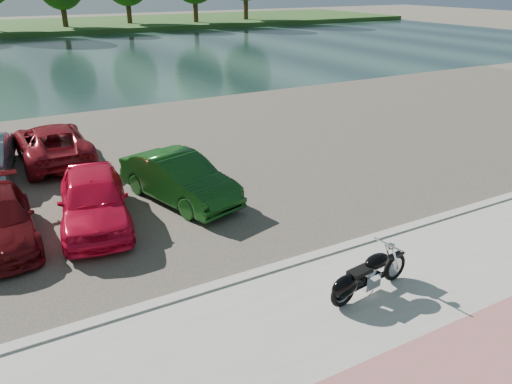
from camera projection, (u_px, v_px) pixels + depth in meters
ground at (339, 312)px, 10.47m from camera, size 200.00×200.00×0.00m
promenade at (371, 337)px, 9.65m from camera, size 60.00×6.00×0.10m
kerb at (288, 265)px, 12.05m from camera, size 60.00×0.30×0.14m
parking_lot at (163, 159)px, 19.30m from camera, size 60.00×18.00×0.04m
river at (49, 61)px, 42.59m from camera, size 120.00×40.00×0.00m
far_bank at (13, 28)px, 68.16m from camera, size 120.00×24.00×0.60m
motorcycle at (363, 277)px, 10.66m from camera, size 2.33×0.76×1.05m
car_4 at (93, 199)px, 13.82m from camera, size 2.56×4.77×1.54m
car_5 at (179, 178)px, 15.38m from camera, size 2.72×4.70×1.46m
car_10 at (53, 143)px, 18.74m from camera, size 2.40×5.18×1.44m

